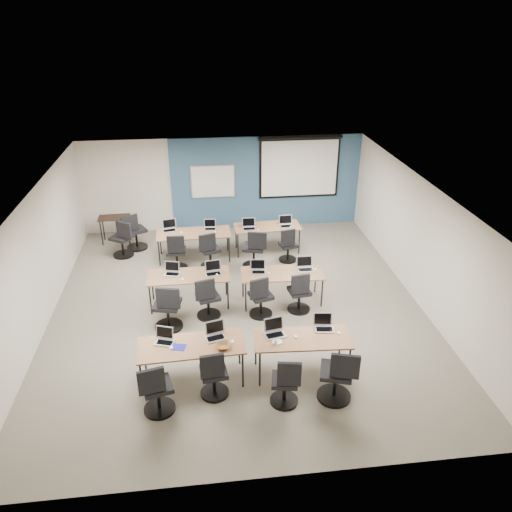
{
  "coord_description": "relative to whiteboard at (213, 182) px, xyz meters",
  "views": [
    {
      "loc": [
        -0.72,
        -9.32,
        5.94
      ],
      "look_at": [
        0.45,
        0.4,
        1.03
      ],
      "focal_mm": 35.0,
      "sensor_mm": 36.0,
      "label": 1
    }
  ],
  "objects": [
    {
      "name": "task_chair_6",
      "position": [
        0.75,
        -4.85,
        -1.05
      ],
      "size": [
        0.51,
        0.5,
        0.98
      ],
      "rotation": [
        0.0,
        0.0,
        0.3
      ],
      "color": "black",
      "rests_on": "floor"
    },
    {
      "name": "task_chair_1",
      "position": [
        -0.34,
        -7.18,
        -1.05
      ],
      "size": [
        0.49,
        0.49,
        0.97
      ],
      "rotation": [
        0.0,
        0.0,
        0.12
      ],
      "color": "black",
      "rests_on": "floor"
    },
    {
      "name": "laptop_1",
      "position": [
        -0.27,
        -6.49,
        -0.66
      ],
      "size": [
        0.35,
        0.29,
        0.26
      ],
      "rotation": [
        0.0,
        0.0,
        0.26
      ],
      "color": "#A6A6AA",
      "rests_on": "training_table_front_left"
    },
    {
      "name": "laptop_8",
      "position": [
        -1.23,
        -1.66,
        -0.65
      ],
      "size": [
        0.35,
        0.3,
        0.27
      ],
      "rotation": [
        0.0,
        0.0,
        0.23
      ],
      "color": "silver",
      "rests_on": "training_table_back_left"
    },
    {
      "name": "wall_left",
      "position": [
        -3.7,
        -4.43,
        -0.1
      ],
      "size": [
        0.04,
        9.0,
        2.7
      ],
      "primitive_type": "cube",
      "color": "beige",
      "rests_on": "ground"
    },
    {
      "name": "training_table_mid_right",
      "position": [
        1.3,
        -4.31,
        -0.77
      ],
      "size": [
        1.79,
        0.75,
        0.73
      ],
      "rotation": [
        0.0,
        0.0,
        -0.05
      ],
      "color": "brown",
      "rests_on": "floor"
    },
    {
      "name": "laptop_3",
      "position": [
        1.69,
        -6.47,
        -0.66
      ],
      "size": [
        0.34,
        0.29,
        0.26
      ],
      "rotation": [
        0.0,
        0.0,
        -0.13
      ],
      "color": "#AFAFBD",
      "rests_on": "training_table_front_right"
    },
    {
      "name": "training_table_front_right",
      "position": [
        1.25,
        -6.72,
        -0.77
      ],
      "size": [
        1.7,
        0.71,
        0.73
      ],
      "rotation": [
        0.0,
        0.0,
        -0.06
      ],
      "color": "#A26741",
      "rests_on": "floor"
    },
    {
      "name": "task_chair_2",
      "position": [
        0.82,
        -7.51,
        -1.06
      ],
      "size": [
        0.47,
        0.47,
        0.96
      ],
      "rotation": [
        0.0,
        0.0,
        -0.18
      ],
      "color": "black",
      "rests_on": "floor"
    },
    {
      "name": "mouse_1",
      "position": [
        0.02,
        -6.69,
        -0.71
      ],
      "size": [
        0.07,
        0.1,
        0.03
      ],
      "primitive_type": "ellipsoid",
      "rotation": [
        0.0,
        0.0,
        -0.1
      ],
      "color": "white",
      "rests_on": "training_table_front_left"
    },
    {
      "name": "mouse_8",
      "position": [
        -0.92,
        -1.87,
        -0.71
      ],
      "size": [
        0.09,
        0.11,
        0.03
      ],
      "primitive_type": "ellipsoid",
      "rotation": [
        0.0,
        0.0,
        -0.31
      ],
      "color": "white",
      "rests_on": "training_table_back_left"
    },
    {
      "name": "training_table_mid_left",
      "position": [
        -0.74,
        -4.18,
        -0.77
      ],
      "size": [
        1.77,
        0.74,
        0.73
      ],
      "rotation": [
        0.0,
        0.0,
        -0.0
      ],
      "color": "brown",
      "rests_on": "floor"
    },
    {
      "name": "spare_chair_a",
      "position": [
        -2.2,
        -1.15,
        -1.02
      ],
      "size": [
        0.62,
        0.56,
        1.04
      ],
      "rotation": [
        0.0,
        0.0,
        0.49
      ],
      "color": "black",
      "rests_on": "floor"
    },
    {
      "name": "wall_right",
      "position": [
        4.3,
        -4.43,
        -0.1
      ],
      "size": [
        0.04,
        9.0,
        2.7
      ],
      "primitive_type": "cube",
      "color": "beige",
      "rests_on": "ground"
    },
    {
      "name": "mouse_7",
      "position": [
        2.05,
        -4.28,
        -0.71
      ],
      "size": [
        0.06,
        0.1,
        0.04
      ],
      "primitive_type": "ellipsoid",
      "rotation": [
        0.0,
        0.0,
        -0.0
      ],
      "color": "white",
      "rests_on": "training_table_mid_right"
    },
    {
      "name": "mouse_6",
      "position": [
        1.0,
        -4.3,
        -0.71
      ],
      "size": [
        0.07,
        0.1,
        0.03
      ],
      "primitive_type": "ellipsoid",
      "rotation": [
        0.0,
        0.0,
        0.12
      ],
      "color": "white",
      "rests_on": "training_table_mid_right"
    },
    {
      "name": "mouse_2",
      "position": [
        1.14,
        -6.68,
        -0.71
      ],
      "size": [
        0.07,
        0.11,
        0.04
      ],
      "primitive_type": "ellipsoid",
      "rotation": [
        0.0,
        0.0,
        0.11
      ],
      "color": "white",
      "rests_on": "training_table_front_right"
    },
    {
      "name": "task_chair_5",
      "position": [
        -0.36,
        -4.76,
        -1.04
      ],
      "size": [
        0.51,
        0.51,
        0.99
      ],
      "rotation": [
        0.0,
        0.0,
        0.26
      ],
      "color": "black",
      "rests_on": "floor"
    },
    {
      "name": "wall_front",
      "position": [
        0.3,
        -8.93,
        -0.1
      ],
      "size": [
        8.0,
        0.04,
        2.7
      ],
      "primitive_type": "cube",
      "color": "beige",
      "rests_on": "ground"
    },
    {
      "name": "laptop_11",
      "position": [
        1.83,
        -1.75,
        -0.65
      ],
      "size": [
        0.35,
        0.3,
        0.27
      ],
      "rotation": [
        0.0,
        0.0,
        0.03
      ],
      "color": "#B2B2BB",
      "rests_on": "training_table_back_right"
    },
    {
      "name": "laptop_4",
      "position": [
        -1.09,
        -4.06,
        -0.66
      ],
      "size": [
        0.32,
        0.28,
        0.25
      ],
      "rotation": [
        0.0,
        0.0,
        -0.25
      ],
      "color": "silver",
      "rests_on": "training_table_mid_left"
    },
    {
      "name": "mouse_11",
      "position": [
        1.94,
        -1.87,
        -0.71
      ],
      "size": [
        0.09,
        0.12,
        0.04
      ],
      "primitive_type": "ellipsoid",
      "rotation": [
        0.0,
        0.0,
        -0.27
      ],
      "color": "white",
      "rests_on": "training_table_back_right"
    },
    {
      "name": "training_table_back_left",
      "position": [
        -0.61,
        -1.91,
        -0.76
      ],
      "size": [
        1.9,
        0.79,
        0.73
      ],
      "rotation": [
        0.0,
        0.0,
        0.02
      ],
      "color": "#9F6947",
      "rests_on": "floor"
    },
    {
      "name": "laptop_0",
      "position": [
        -1.15,
        -6.53,
        -0.66
      ],
      "size": [
        0.32,
        0.27,
        0.24
      ],
      "rotation": [
        0.0,
        0.0,
        -0.33
      ],
      "color": "#B8B8B8",
      "rests_on": "training_table_front_left"
    },
    {
      "name": "snack_plate",
      "position": [
        0.79,
        -6.78,
        -0.71
      ],
      "size": [
        0.22,
        0.22,
        0.01
      ],
      "primitive_type": "cylinder",
      "rotation": [
        0.0,
        0.0,
        0.33
      ],
      "color": "white",
      "rests_on": "training_table_front_right"
    },
    {
      "name": "floor",
      "position": [
        0.3,
        -4.43,
        -1.45
      ],
      "size": [
        8.0,
        9.0,
        0.02
      ],
      "primitive_type": "cube",
      "color": "#6B6354",
      "rests_on": "ground"
    },
    {
      "name": "coffee_cup",
      "position": [
        0.75,
        -6.85,
        -0.68
      ],
      "size": [
        0.08,
        0.08,
        0.06
      ],
      "primitive_type": "imported",
      "rotation": [
        0.0,
        0.0,
        -0.31
      ],
      "color": "white",
      "rests_on": "snack_plate"
    },
    {
      "name": "mouse_3",
      "position": [
        1.92,
        -6.67,
        -0.71
      ],
      "size": [
        0.09,
        0.12,
        0.04
      ],
      "primitive_type": "ellipsoid",
      "rotation": [
        0.0,
        0.0,
        0.31
      ],
      "color": "white",
      "rests_on": "training_table_front_right"
    },
    {
      "name": "laptop_5",
      "position": [
        -0.2,
        -4.15,
        -0.65
      ],
      "size": [
        0.35,
        0.3,
        0.26
      ],
      "rotation": [
        0.0,
        0.0,
        0.17
      ],
      "color": "#AAAAAA",
      "rests_on": "training_table_mid_left"
    },
    {
      "name": "laptop_7",
      "position": [
        1.83,
        -4.2,
        -0.65
      ],
      "size": [
        0.36,
        0.3,
        0.27
      ],
      "rotation": [
        0.0,
        0.0,
        -0.02
      ],
      "color": "silver",
      "rests_on": "training_table_mid_right"
    },
    {
      "name": "mouse_9",
      "position": [
        -0.06,
        -1.94,
        -0.71
      ],
      "size": [
        0.08,
        0.11,
        0.04
      ],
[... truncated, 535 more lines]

